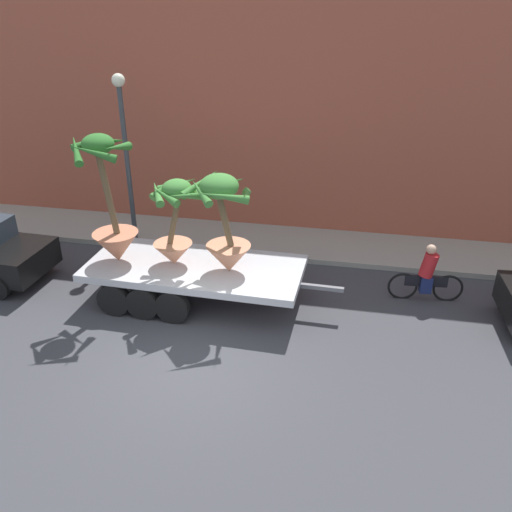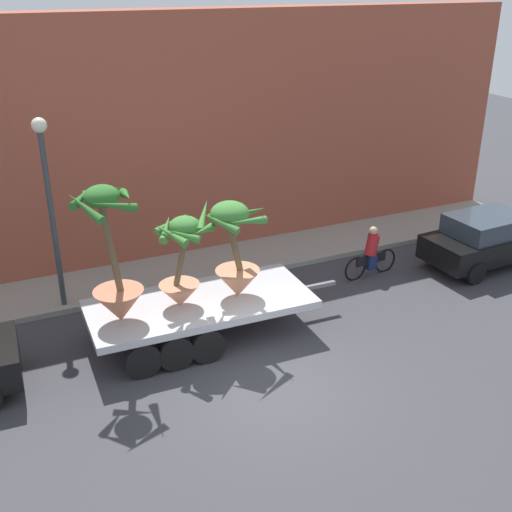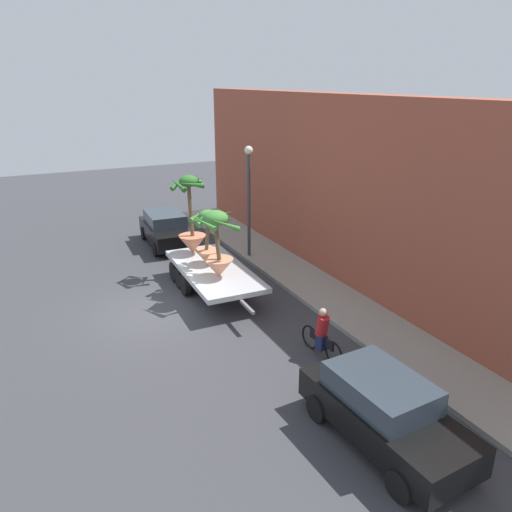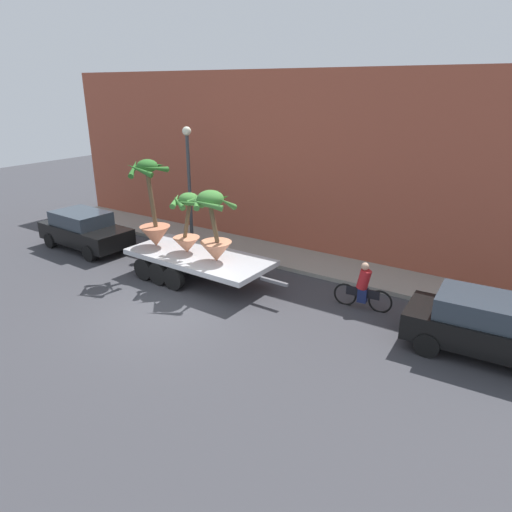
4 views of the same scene
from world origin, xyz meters
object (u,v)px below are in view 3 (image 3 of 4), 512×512
flatbed_trailer (212,271)px  potted_palm_middle (191,224)px  cyclist (322,335)px  street_lamp (249,187)px  potted_palm_rear (208,238)px  potted_palm_front (217,246)px  parked_car (383,410)px  trailing_car (166,228)px

flatbed_trailer → potted_palm_middle: 2.22m
cyclist → street_lamp: size_ratio=0.38×
potted_palm_rear → potted_palm_front: size_ratio=0.91×
potted_palm_middle → cyclist: (7.53, 1.26, -1.51)m
flatbed_trailer → cyclist: size_ratio=3.41×
parked_car → flatbed_trailer: bearing=-178.1°
potted_palm_rear → potted_palm_middle: size_ratio=0.69×
flatbed_trailer → potted_palm_rear: size_ratio=2.91×
potted_palm_front → street_lamp: 4.75m
trailing_car → flatbed_trailer: bearing=-0.0°
flatbed_trailer → potted_palm_rear: potted_palm_rear is taller
trailing_car → parked_car: bearing=1.1°
potted_palm_front → parked_car: 8.47m
flatbed_trailer → potted_palm_middle: (-1.70, -0.15, 1.43)m
flatbed_trailer → potted_palm_front: (1.07, -0.16, 1.37)m
cyclist → potted_palm_middle: bearing=-170.5°
flatbed_trailer → potted_palm_middle: bearing=-174.9°
flatbed_trailer → potted_palm_front: potted_palm_front is taller
potted_palm_front → street_lamp: size_ratio=0.49×
potted_palm_rear → trailing_car: size_ratio=0.50×
potted_palm_rear → cyclist: (6.00, 1.15, -1.36)m
potted_palm_middle → parked_car: potted_palm_middle is taller
flatbed_trailer → parked_car: size_ratio=1.50×
flatbed_trailer → trailing_car: trailing_car is taller
parked_car → cyclist: bearing=167.5°
street_lamp → trailing_car: bearing=-141.6°
potted_palm_middle → parked_car: 11.22m
potted_palm_middle → potted_palm_front: (2.77, -0.01, -0.06)m
potted_palm_front → parked_car: (8.36, 0.46, -1.30)m
potted_palm_rear → parked_car: potted_palm_rear is taller
potted_palm_middle → trailing_car: 4.50m
flatbed_trailer → potted_palm_rear: 1.29m
potted_palm_front → cyclist: bearing=14.8°
flatbed_trailer → potted_palm_middle: potted_palm_middle is taller
cyclist → parked_car: parked_car is taller
potted_palm_middle → street_lamp: size_ratio=0.65×
trailing_car → cyclist: bearing=5.3°
potted_palm_rear → parked_car: size_ratio=0.52×
potted_palm_middle → potted_palm_front: bearing=-0.1°
parked_car → trailing_car: (-15.42, -0.30, 0.00)m
potted_palm_middle → cyclist: size_ratio=1.71×
flatbed_trailer → street_lamp: 4.48m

